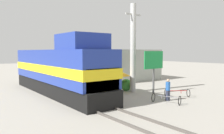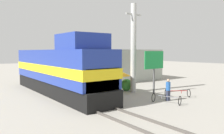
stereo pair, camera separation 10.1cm
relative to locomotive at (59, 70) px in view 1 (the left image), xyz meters
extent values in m
plane|color=gray|center=(0.00, -5.32, -2.11)|extent=(120.00, 120.00, 0.00)
cube|color=#4C4742|center=(-0.72, -5.32, -2.03)|extent=(0.08, 30.34, 0.15)
cube|color=#4C4742|center=(0.72, -5.32, -2.03)|extent=(0.08, 30.34, 0.15)
cube|color=black|center=(0.00, 0.44, -1.51)|extent=(2.74, 14.84, 1.19)
cube|color=navy|center=(0.00, 0.44, 0.42)|extent=(2.98, 14.25, 2.66)
cube|color=yellow|center=(0.00, 0.44, 0.15)|extent=(3.02, 14.40, 0.70)
cube|color=yellow|center=(0.00, -5.65, -0.18)|extent=(2.54, 2.08, 1.46)
cube|color=navy|center=(0.00, -4.01, 2.30)|extent=(2.80, 3.27, 1.10)
cylinder|color=#B2B2AD|center=(5.78, -3.12, 1.89)|extent=(0.51, 0.51, 8.00)
cube|color=#B2B2AD|center=(5.78, -3.12, 4.93)|extent=(1.80, 0.12, 0.12)
cylinder|color=#4C4C4C|center=(4.64, -2.51, -1.18)|extent=(0.05, 0.05, 1.86)
cone|color=orange|center=(4.64, -2.51, -0.36)|extent=(2.02, 2.02, 0.45)
cube|color=#595959|center=(6.78, -4.74, -1.01)|extent=(0.12, 0.12, 2.19)
cube|color=#198C3F|center=(6.78, -4.74, 0.86)|extent=(2.33, 0.08, 1.56)
sphere|color=#388C38|center=(5.76, -2.22, -1.56)|extent=(1.10, 1.10, 1.10)
cube|color=#2D3347|center=(5.45, -7.37, -1.71)|extent=(0.30, 0.20, 0.79)
cylinder|color=#2659A5|center=(5.45, -7.37, -1.00)|extent=(0.34, 0.34, 0.63)
sphere|color=tan|center=(5.45, -7.37, -0.58)|extent=(0.23, 0.23, 0.23)
torus|color=black|center=(7.79, -7.60, -1.77)|extent=(0.43, 0.60, 0.69)
torus|color=black|center=(6.25, -6.55, -1.77)|extent=(0.43, 0.60, 0.69)
cube|color=#A51919|center=(7.02, -7.08, -1.57)|extent=(1.34, 0.92, 0.04)
cylinder|color=#A51919|center=(7.29, -7.26, -1.65)|extent=(0.04, 0.04, 0.29)
torus|color=black|center=(4.31, -6.96, -1.78)|extent=(0.64, 0.26, 0.66)
torus|color=black|center=(4.95, -8.79, -1.78)|extent=(0.64, 0.26, 0.66)
cube|color=slate|center=(4.63, -7.88, -1.59)|extent=(0.58, 1.57, 0.04)
cylinder|color=slate|center=(4.52, -7.56, -1.67)|extent=(0.04, 0.04, 0.27)
cube|color=#999E93|center=(11.25, 3.85, -0.13)|extent=(7.34, 5.40, 3.95)
camera|label=1|loc=(-7.79, -17.77, 1.61)|focal=35.00mm
camera|label=2|loc=(-7.71, -17.83, 1.61)|focal=35.00mm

